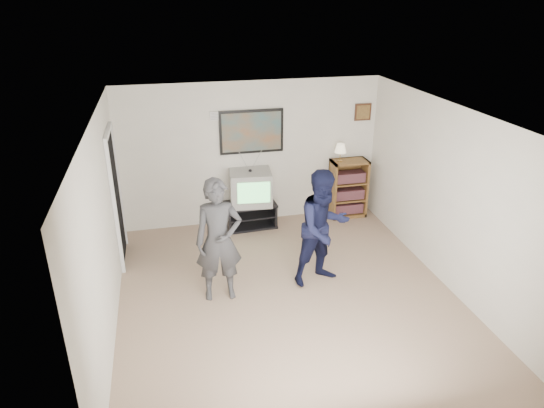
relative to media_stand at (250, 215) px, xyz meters
name	(u,v)px	position (x,y,z in m)	size (l,w,h in m)	color
room_shell	(282,202)	(0.09, -1.88, 1.03)	(4.51, 5.00, 2.51)	#977760
media_stand	(250,215)	(0.00, 0.00, 0.00)	(0.91, 0.54, 0.44)	black
crt_television	(251,187)	(0.01, 0.00, 0.52)	(0.70, 0.59, 0.59)	#989793
bookshelf	(348,188)	(1.83, 0.05, 0.31)	(0.65, 0.37, 1.07)	brown
table_lamp	(340,153)	(1.63, 0.04, 1.01)	(0.20, 0.20, 0.32)	#FEEDC0
person_tall	(219,241)	(-0.79, -2.02, 0.63)	(0.62, 0.41, 1.70)	#353538
person_short	(323,228)	(0.66, -1.96, 0.62)	(0.82, 0.64, 1.68)	black
controller_left	(217,205)	(-0.76, -1.77, 1.02)	(0.03, 0.12, 0.03)	white
controller_right	(323,209)	(0.71, -1.77, 0.82)	(0.03, 0.11, 0.03)	white
poster	(252,132)	(0.09, 0.25, 1.43)	(1.10, 0.03, 0.75)	black
air_vent	(218,116)	(-0.46, 0.25, 1.73)	(0.28, 0.02, 0.14)	white
small_picture	(363,112)	(2.09, 0.25, 1.66)	(0.30, 0.03, 0.30)	black
doorway	(116,198)	(-2.14, -0.63, 0.78)	(0.03, 0.85, 2.00)	black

